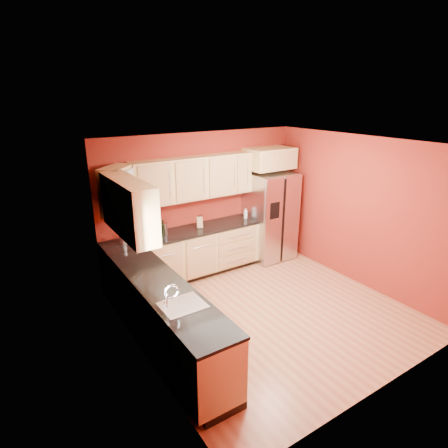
{
  "coord_description": "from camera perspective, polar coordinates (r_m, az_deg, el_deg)",
  "views": [
    {
      "loc": [
        -3.33,
        -3.94,
        3.25
      ],
      "look_at": [
        -0.22,
        0.9,
        1.23
      ],
      "focal_mm": 30.0,
      "sensor_mm": 36.0,
      "label": 1
    }
  ],
  "objects": [
    {
      "name": "floor",
      "position": [
        6.1,
        6.48,
        -13.0
      ],
      "size": [
        4.0,
        4.0,
        0.0
      ],
      "primitive_type": "plane",
      "color": "#A56040",
      "rests_on": "ground"
    },
    {
      "name": "ceiling",
      "position": [
        5.2,
        7.58,
        12.0
      ],
      "size": [
        4.0,
        4.0,
        0.0
      ],
      "primitive_type": "plane",
      "color": "white",
      "rests_on": "wall_back"
    },
    {
      "name": "wall_back",
      "position": [
        7.08,
        -3.35,
        3.34
      ],
      "size": [
        4.0,
        0.04,
        2.6
      ],
      "primitive_type": "cube",
      "color": "maroon",
      "rests_on": "floor"
    },
    {
      "name": "wall_front",
      "position": [
        4.32,
        24.29,
        -9.36
      ],
      "size": [
        4.0,
        0.04,
        2.6
      ],
      "primitive_type": "cube",
      "color": "maroon",
      "rests_on": "floor"
    },
    {
      "name": "wall_left",
      "position": [
        4.59,
        -12.8,
        -6.31
      ],
      "size": [
        0.04,
        4.0,
        2.6
      ],
      "primitive_type": "cube",
      "color": "maroon",
      "rests_on": "floor"
    },
    {
      "name": "wall_right",
      "position": [
        6.91,
        19.91,
        1.77
      ],
      "size": [
        0.04,
        4.0,
        2.6
      ],
      "primitive_type": "cube",
      "color": "maroon",
      "rests_on": "floor"
    },
    {
      "name": "base_cabinets_back",
      "position": [
        6.89,
        -5.96,
        -4.84
      ],
      "size": [
        2.9,
        0.6,
        0.88
      ],
      "primitive_type": "cube",
      "color": "tan",
      "rests_on": "floor"
    },
    {
      "name": "base_cabinets_left",
      "position": [
        5.11,
        -8.82,
        -14.31
      ],
      "size": [
        0.6,
        2.8,
        0.88
      ],
      "primitive_type": "cube",
      "color": "tan",
      "rests_on": "floor"
    },
    {
      "name": "countertop_back",
      "position": [
        6.7,
        -6.06,
        -1.29
      ],
      "size": [
        2.9,
        0.62,
        0.04
      ],
      "primitive_type": "cube",
      "color": "black",
      "rests_on": "base_cabinets_back"
    },
    {
      "name": "countertop_left",
      "position": [
        4.87,
        -8.99,
        -9.77
      ],
      "size": [
        0.62,
        2.8,
        0.04
      ],
      "primitive_type": "cube",
      "color": "black",
      "rests_on": "base_cabinets_left"
    },
    {
      "name": "upper_cabinets_back",
      "position": [
        6.7,
        -4.6,
        7.0
      ],
      "size": [
        2.3,
        0.33,
        0.75
      ],
      "primitive_type": "cube",
      "color": "tan",
      "rests_on": "wall_back"
    },
    {
      "name": "upper_cabinets_left",
      "position": [
        5.1,
        -14.37,
        2.5
      ],
      "size": [
        0.33,
        1.35,
        0.75
      ],
      "primitive_type": "cube",
      "color": "tan",
      "rests_on": "wall_left"
    },
    {
      "name": "corner_upper_cabinet",
      "position": [
        6.02,
        -15.85,
        4.91
      ],
      "size": [
        0.67,
        0.67,
        0.75
      ],
      "primitive_type": "cube",
      "rotation": [
        0.0,
        0.0,
        0.79
      ],
      "color": "tan",
      "rests_on": "wall_back"
    },
    {
      "name": "over_fridge_cabinet",
      "position": [
        7.43,
        6.95,
        9.91
      ],
      "size": [
        0.92,
        0.6,
        0.4
      ],
      "primitive_type": "cube",
      "color": "tan",
      "rests_on": "wall_back"
    },
    {
      "name": "refrigerator",
      "position": [
        7.64,
        6.95,
        1.22
      ],
      "size": [
        0.9,
        0.75,
        1.78
      ],
      "primitive_type": "cube",
      "color": "silver",
      "rests_on": "floor"
    },
    {
      "name": "window",
      "position": [
        4.07,
        -10.3,
        -5.71
      ],
      "size": [
        0.03,
        0.9,
        1.0
      ],
      "primitive_type": "cube",
      "color": "white",
      "rests_on": "wall_left"
    },
    {
      "name": "sink_faucet",
      "position": [
        4.39,
        -6.38,
        -10.57
      ],
      "size": [
        0.5,
        0.42,
        0.3
      ],
      "primitive_type": null,
      "color": "white",
      "rests_on": "countertop_left"
    },
    {
      "name": "canister_left",
      "position": [
        6.33,
        -15.2,
        -1.95
      ],
      "size": [
        0.14,
        0.14,
        0.21
      ],
      "primitive_type": "cylinder",
      "rotation": [
        0.0,
        0.0,
        -0.09
      ],
      "color": "silver",
      "rests_on": "countertop_back"
    },
    {
      "name": "canister_right",
      "position": [
        6.54,
        -9.2,
        -0.76
      ],
      "size": [
        0.16,
        0.16,
        0.22
      ],
      "primitive_type": "cylinder",
      "rotation": [
        0.0,
        0.0,
        -0.21
      ],
      "color": "silver",
      "rests_on": "countertop_back"
    },
    {
      "name": "wine_bottle_a",
      "position": [
        6.48,
        -9.26,
        -0.57
      ],
      "size": [
        0.07,
        0.07,
        0.3
      ],
      "primitive_type": null,
      "rotation": [
        0.0,
        0.0,
        0.07
      ],
      "color": "black",
      "rests_on": "countertop_back"
    },
    {
      "name": "wine_bottle_b",
      "position": [
        6.37,
        -13.21,
        -1.11
      ],
      "size": [
        0.09,
        0.09,
        0.32
      ],
      "primitive_type": null,
      "rotation": [
        0.0,
        0.0,
        0.37
      ],
      "color": "black",
      "rests_on": "countertop_back"
    },
    {
      "name": "knife_block",
      "position": [
        6.84,
        -3.75,
        0.29
      ],
      "size": [
        0.13,
        0.12,
        0.2
      ],
      "primitive_type": "cube",
      "rotation": [
        0.0,
        0.0,
        -0.32
      ],
      "color": "tan",
      "rests_on": "countertop_back"
    },
    {
      "name": "soap_dispenser",
      "position": [
        7.34,
        3.3,
        1.64
      ],
      "size": [
        0.09,
        0.09,
        0.2
      ],
      "primitive_type": "cylinder",
      "rotation": [
        0.0,
        0.0,
        0.41
      ],
      "color": "white",
      "rests_on": "countertop_back"
    }
  ]
}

